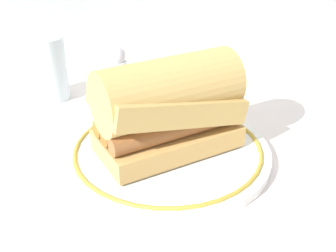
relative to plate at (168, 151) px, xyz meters
The scene contains 5 objects.
ground_plane 0.02m from the plate, 131.41° to the right, with size 1.50×1.50×0.00m, color silver.
plate is the anchor object (origin of this frame).
sausage_sandwich 0.07m from the plate, 18.43° to the right, with size 0.18×0.10×0.12m.
drinking_glass 0.26m from the plate, 109.29° to the left, with size 0.06×0.06×0.10m.
salt_shaker 0.22m from the plate, 84.63° to the left, with size 0.03×0.03×0.08m.
Camera 1 is at (-0.20, -0.39, 0.30)m, focal length 44.97 mm.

